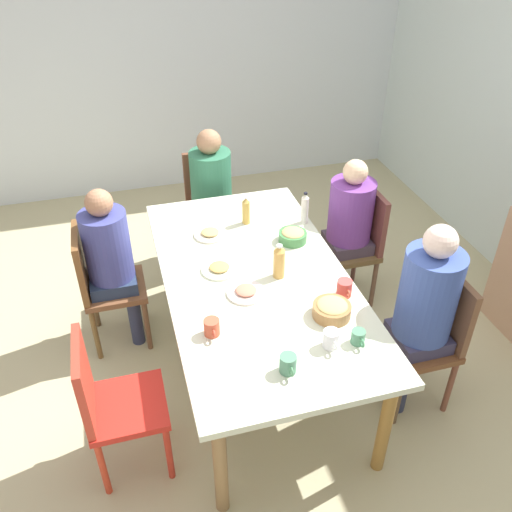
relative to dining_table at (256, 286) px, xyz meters
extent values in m
plane|color=tan|center=(0.00, 0.00, -0.67)|extent=(6.65, 6.65, 0.00)
cube|color=silver|center=(-2.83, 0.00, 0.63)|extent=(0.12, 4.75, 2.60)
cube|color=beige|center=(0.00, 0.00, 0.05)|extent=(2.06, 1.08, 0.04)
cylinder|color=olive|center=(-0.93, -0.44, -0.32)|extent=(0.07, 0.07, 0.70)
cylinder|color=olive|center=(0.93, -0.44, -0.32)|extent=(0.07, 0.07, 0.70)
cylinder|color=brown|center=(-0.93, 0.44, -0.32)|extent=(0.07, 0.07, 0.70)
cylinder|color=olive|center=(0.93, 0.44, -0.32)|extent=(0.07, 0.07, 0.70)
cube|color=red|center=(0.52, -0.84, -0.23)|extent=(0.40, 0.40, 0.04)
cylinder|color=#BD3527|center=(0.35, -1.01, -0.46)|extent=(0.04, 0.04, 0.43)
cylinder|color=red|center=(0.69, -1.01, -0.46)|extent=(0.04, 0.04, 0.43)
cylinder|color=#B43020|center=(0.35, -0.67, -0.46)|extent=(0.04, 0.04, 0.43)
cylinder|color=#B72D1F|center=(0.69, -0.67, -0.46)|extent=(0.04, 0.04, 0.43)
cube|color=#BE3626|center=(0.52, -1.02, 0.00)|extent=(0.38, 0.04, 0.45)
cube|color=brown|center=(-0.52, 0.84, -0.23)|extent=(0.40, 0.40, 0.04)
cylinder|color=brown|center=(-0.35, 1.01, -0.46)|extent=(0.04, 0.04, 0.43)
cylinder|color=brown|center=(-0.69, 1.01, -0.46)|extent=(0.04, 0.04, 0.43)
cylinder|color=brown|center=(-0.35, 0.67, -0.46)|extent=(0.04, 0.04, 0.43)
cylinder|color=brown|center=(-0.69, 0.67, -0.46)|extent=(0.04, 0.04, 0.43)
cube|color=brown|center=(-0.52, 1.02, 0.00)|extent=(0.38, 0.04, 0.45)
cylinder|color=#413E38|center=(-0.44, 0.74, -0.45)|extent=(0.09, 0.09, 0.45)
cylinder|color=#42433D|center=(-0.60, 0.74, -0.45)|extent=(0.09, 0.09, 0.45)
cube|color=#473A48|center=(-0.52, 0.84, -0.17)|extent=(0.30, 0.30, 0.10)
cylinder|color=#6F3892|center=(-0.52, 0.84, 0.10)|extent=(0.32, 0.32, 0.45)
sphere|color=beige|center=(-0.52, 0.84, 0.40)|extent=(0.17, 0.17, 0.17)
cube|color=brown|center=(0.52, 0.84, -0.23)|extent=(0.40, 0.40, 0.04)
cylinder|color=brown|center=(0.69, 1.01, -0.46)|extent=(0.04, 0.04, 0.43)
cylinder|color=brown|center=(0.35, 1.01, -0.46)|extent=(0.04, 0.04, 0.43)
cylinder|color=brown|center=(0.69, 0.67, -0.46)|extent=(0.04, 0.04, 0.43)
cylinder|color=brown|center=(0.35, 0.67, -0.46)|extent=(0.04, 0.04, 0.43)
cube|color=brown|center=(0.52, 1.02, 0.00)|extent=(0.38, 0.04, 0.45)
cylinder|color=#292E45|center=(0.60, 0.74, -0.45)|extent=(0.09, 0.09, 0.45)
cylinder|color=#303249|center=(0.44, 0.74, -0.45)|extent=(0.09, 0.09, 0.45)
cube|color=#36334F|center=(0.52, 0.84, -0.17)|extent=(0.30, 0.30, 0.10)
cylinder|color=#3A52A0|center=(0.52, 0.84, 0.15)|extent=(0.32, 0.32, 0.54)
sphere|color=beige|center=(0.52, 0.84, 0.50)|extent=(0.18, 0.18, 0.18)
cube|color=brown|center=(-1.33, 0.00, -0.23)|extent=(0.40, 0.40, 0.04)
cylinder|color=brown|center=(-1.50, 0.17, -0.46)|extent=(0.04, 0.04, 0.43)
cylinder|color=brown|center=(-1.50, -0.17, -0.46)|extent=(0.04, 0.04, 0.43)
cylinder|color=brown|center=(-1.16, 0.17, -0.46)|extent=(0.04, 0.04, 0.43)
cylinder|color=brown|center=(-1.16, -0.17, -0.46)|extent=(0.04, 0.04, 0.43)
cube|color=brown|center=(-1.51, 0.00, 0.00)|extent=(0.04, 0.38, 0.45)
cylinder|color=brown|center=(-1.23, 0.08, -0.45)|extent=(0.09, 0.09, 0.45)
cylinder|color=brown|center=(-1.23, -0.08, -0.45)|extent=(0.09, 0.09, 0.45)
cube|color=brown|center=(-1.33, 0.00, -0.17)|extent=(0.30, 0.30, 0.10)
cylinder|color=#307353|center=(-1.33, 0.00, 0.09)|extent=(0.33, 0.33, 0.42)
sphere|color=#A77956|center=(-1.33, 0.00, 0.38)|extent=(0.19, 0.19, 0.19)
cube|color=brown|center=(-0.52, -0.84, -0.23)|extent=(0.40, 0.40, 0.04)
cylinder|color=brown|center=(-0.69, -1.01, -0.46)|extent=(0.04, 0.04, 0.43)
cylinder|color=brown|center=(-0.35, -1.01, -0.46)|extent=(0.04, 0.04, 0.43)
cylinder|color=brown|center=(-0.69, -0.67, -0.46)|extent=(0.04, 0.04, 0.43)
cylinder|color=brown|center=(-0.35, -0.67, -0.46)|extent=(0.04, 0.04, 0.43)
cube|color=brown|center=(-0.52, -1.02, 0.00)|extent=(0.38, 0.04, 0.45)
cylinder|color=#30294E|center=(-0.60, -0.74, -0.45)|extent=(0.09, 0.09, 0.45)
cylinder|color=#2C324E|center=(-0.44, -0.74, -0.45)|extent=(0.09, 0.09, 0.45)
cube|color=#24324D|center=(-0.52, -0.84, -0.17)|extent=(0.30, 0.30, 0.10)
cylinder|color=#3E4490|center=(-0.52, -0.84, 0.11)|extent=(0.30, 0.30, 0.47)
sphere|color=#A67353|center=(-0.52, -0.84, 0.42)|extent=(0.17, 0.17, 0.17)
cylinder|color=white|center=(0.14, -0.10, 0.08)|extent=(0.22, 0.22, 0.01)
ellipsoid|color=#D07A60|center=(0.14, -0.10, 0.10)|extent=(0.12, 0.12, 0.02)
cylinder|color=white|center=(-0.12, -0.20, 0.08)|extent=(0.22, 0.22, 0.01)
ellipsoid|color=tan|center=(-0.12, -0.20, 0.10)|extent=(0.12, 0.12, 0.02)
cylinder|color=silver|center=(-0.52, -0.17, 0.08)|extent=(0.22, 0.22, 0.01)
ellipsoid|color=tan|center=(-0.52, -0.17, 0.10)|extent=(0.12, 0.12, 0.02)
cylinder|color=#A06E3E|center=(0.45, 0.30, 0.11)|extent=(0.21, 0.21, 0.07)
ellipsoid|color=tan|center=(0.45, 0.30, 0.14)|extent=(0.17, 0.17, 0.04)
cylinder|color=#428146|center=(-0.31, 0.34, 0.10)|extent=(0.18, 0.18, 0.07)
ellipsoid|color=tan|center=(-0.31, 0.34, 0.13)|extent=(0.15, 0.15, 0.04)
cylinder|color=white|center=(0.67, 0.21, 0.12)|extent=(0.08, 0.08, 0.10)
torus|color=white|center=(0.72, 0.21, 0.12)|extent=(0.05, 0.01, 0.05)
cylinder|color=#C35137|center=(0.42, -0.36, 0.12)|extent=(0.08, 0.08, 0.09)
torus|color=#CD4C36|center=(0.47, -0.36, 0.12)|extent=(0.05, 0.01, 0.05)
cylinder|color=#4E8467|center=(0.77, -0.06, 0.12)|extent=(0.08, 0.08, 0.10)
torus|color=#4B865A|center=(0.83, -0.06, 0.12)|extent=(0.05, 0.01, 0.05)
cylinder|color=#D14541|center=(0.30, 0.44, 0.12)|extent=(0.09, 0.09, 0.10)
torus|color=#C5533D|center=(0.36, 0.44, 0.12)|extent=(0.05, 0.01, 0.05)
cylinder|color=#4B8363|center=(0.68, 0.35, 0.11)|extent=(0.07, 0.07, 0.08)
torus|color=#428359|center=(0.73, 0.35, 0.11)|extent=(0.05, 0.01, 0.05)
cylinder|color=gold|center=(-0.61, 0.10, 0.15)|extent=(0.05, 0.05, 0.17)
cone|color=tan|center=(-0.61, 0.10, 0.25)|extent=(0.05, 0.05, 0.03)
cylinder|color=silver|center=(-0.61, 0.10, 0.27)|extent=(0.03, 0.03, 0.01)
cylinder|color=silver|center=(-0.51, 0.49, 0.17)|extent=(0.05, 0.05, 0.19)
cone|color=silver|center=(-0.51, 0.49, 0.28)|extent=(0.05, 0.05, 0.03)
cylinder|color=black|center=(-0.51, 0.49, 0.30)|extent=(0.03, 0.03, 0.01)
cylinder|color=gold|center=(0.03, 0.13, 0.16)|extent=(0.07, 0.07, 0.18)
cone|color=gold|center=(0.03, 0.13, 0.27)|extent=(0.06, 0.06, 0.03)
cylinder|color=white|center=(0.03, 0.13, 0.29)|extent=(0.03, 0.03, 0.01)
camera|label=1|loc=(2.49, -0.70, 2.03)|focal=37.99mm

